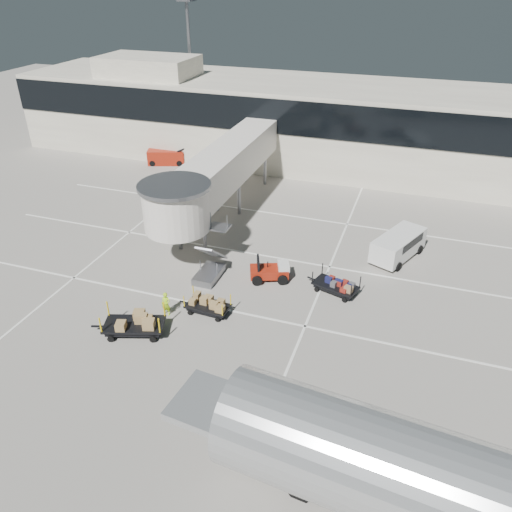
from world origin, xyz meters
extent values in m
plane|color=#A19A90|center=(0.00, 0.00, 0.00)|extent=(140.00, 140.00, 0.00)
cube|color=white|center=(0.00, 2.00, 0.01)|extent=(40.00, 0.15, 0.02)
cube|color=white|center=(0.00, 9.00, 0.01)|extent=(40.00, 0.15, 0.02)
cube|color=white|center=(0.00, 16.00, 0.01)|extent=(40.00, 0.15, 0.02)
cube|color=white|center=(6.00, 10.00, 0.01)|extent=(0.15, 30.00, 0.02)
cube|color=white|center=(-10.00, 10.00, 0.01)|extent=(0.15, 30.00, 0.02)
cube|color=beige|center=(0.00, 30.00, 4.00)|extent=(64.00, 12.00, 8.00)
cube|color=black|center=(0.00, 23.95, 6.00)|extent=(64.00, 0.12, 3.20)
cube|color=beige|center=(-18.00, 28.00, 9.00)|extent=(10.00, 6.00, 2.00)
cylinder|color=slate|center=(-16.00, 34.00, 7.50)|extent=(0.36, 0.36, 15.00)
cube|color=silver|center=(-4.00, 15.00, 4.30)|extent=(3.00, 18.00, 2.80)
cylinder|color=silver|center=(-4.00, 6.00, 4.30)|extent=(4.40, 4.40, 3.00)
cylinder|color=slate|center=(-4.00, 6.00, 5.90)|extent=(4.80, 4.80, 0.25)
cylinder|color=slate|center=(-5.00, 8.00, 1.45)|extent=(0.28, 0.28, 2.90)
cylinder|color=slate|center=(-3.00, 8.00, 1.45)|extent=(0.28, 0.28, 2.90)
cylinder|color=slate|center=(-5.00, 15.00, 1.45)|extent=(0.28, 0.28, 2.90)
cylinder|color=slate|center=(-3.00, 15.00, 1.45)|extent=(0.28, 0.28, 2.90)
cylinder|color=slate|center=(-5.00, 22.00, 1.45)|extent=(0.28, 0.28, 2.90)
cylinder|color=slate|center=(-3.00, 22.00, 1.45)|extent=(0.28, 0.28, 2.90)
cube|color=slate|center=(-1.40, 5.00, 0.25)|extent=(1.40, 2.60, 0.50)
cube|color=slate|center=(-1.40, 5.60, 1.60)|extent=(1.20, 2.60, 2.06)
cube|color=slate|center=(-1.40, 7.00, 2.85)|extent=(1.40, 1.20, 0.12)
cube|color=maroon|center=(2.47, 6.15, 0.58)|extent=(2.79, 2.05, 0.63)
cube|color=silver|center=(3.35, 6.49, 1.00)|extent=(1.11, 1.35, 0.37)
cube|color=black|center=(1.79, 5.87, 1.21)|extent=(0.51, 1.02, 0.95)
cylinder|color=black|center=(1.94, 5.20, 0.34)|extent=(0.72, 0.49, 0.67)
cylinder|color=black|center=(1.44, 6.47, 0.34)|extent=(0.72, 0.49, 0.67)
cylinder|color=black|center=(3.50, 5.82, 0.34)|extent=(0.72, 0.49, 0.67)
cylinder|color=black|center=(3.00, 7.09, 0.34)|extent=(0.72, 0.49, 0.67)
cube|color=black|center=(6.96, 6.05, 0.52)|extent=(3.13, 2.19, 0.11)
cube|color=black|center=(6.96, 6.05, 0.35)|extent=(2.79, 1.90, 0.24)
cube|color=black|center=(5.29, 6.56, 0.38)|extent=(0.65, 0.27, 0.08)
cylinder|color=black|center=(5.83, 5.73, 0.16)|extent=(0.35, 0.22, 0.32)
cylinder|color=black|center=(6.20, 6.95, 0.16)|extent=(0.35, 0.22, 0.32)
cylinder|color=black|center=(7.72, 5.15, 0.16)|extent=(0.35, 0.22, 0.32)
cylinder|color=black|center=(8.10, 6.37, 0.16)|extent=(0.35, 0.22, 0.32)
cylinder|color=black|center=(5.47, 5.84, 0.95)|extent=(0.07, 0.07, 0.85)
cylinder|color=black|center=(5.85, 7.06, 0.95)|extent=(0.07, 0.07, 0.85)
cylinder|color=black|center=(8.08, 5.04, 0.95)|extent=(0.07, 0.07, 0.85)
cylinder|color=black|center=(8.45, 6.26, 0.95)|extent=(0.07, 0.07, 0.85)
cube|color=#4A494E|center=(7.37, 6.25, 0.70)|extent=(0.49, 0.37, 0.24)
cube|color=maroon|center=(6.16, 6.51, 0.75)|extent=(0.44, 0.44, 0.35)
cube|color=#161845|center=(7.34, 6.15, 0.70)|extent=(0.48, 0.36, 0.25)
cube|color=maroon|center=(6.17, 6.53, 0.70)|extent=(0.55, 0.43, 0.25)
cube|color=#90704F|center=(6.05, 6.10, 0.76)|extent=(0.43, 0.35, 0.36)
cube|color=#4A494E|center=(6.02, 6.24, 0.78)|extent=(0.45, 0.38, 0.40)
cube|color=#4A494E|center=(7.08, 6.38, 0.75)|extent=(0.56, 0.43, 0.35)
cube|color=maroon|center=(6.51, 5.97, 0.78)|extent=(0.51, 0.43, 0.40)
cube|color=#90704F|center=(5.92, 6.18, 0.77)|extent=(0.45, 0.37, 0.39)
cube|color=#4A494E|center=(6.91, 5.80, 0.74)|extent=(0.43, 0.37, 0.33)
cube|color=#4A494E|center=(7.35, 5.79, 0.72)|extent=(0.57, 0.49, 0.29)
cube|color=black|center=(0.10, 1.39, 0.48)|extent=(2.67, 1.42, 0.10)
cube|color=black|center=(0.10, 1.39, 0.32)|extent=(2.40, 1.22, 0.22)
cube|color=black|center=(-1.51, 1.46, 0.35)|extent=(0.61, 0.10, 0.07)
cylinder|color=black|center=(-0.84, 0.84, 0.15)|extent=(0.30, 0.14, 0.30)
cylinder|color=black|center=(-0.79, 2.02, 0.15)|extent=(0.30, 0.14, 0.30)
cylinder|color=black|center=(0.99, 0.76, 0.15)|extent=(0.30, 0.14, 0.30)
cylinder|color=black|center=(1.04, 1.94, 0.15)|extent=(0.30, 0.14, 0.30)
cylinder|color=yellow|center=(-1.18, 0.86, 0.87)|extent=(0.06, 0.06, 0.79)
cylinder|color=yellow|center=(-1.13, 2.03, 0.87)|extent=(0.06, 0.06, 0.79)
cylinder|color=yellow|center=(1.33, 0.74, 0.87)|extent=(0.06, 0.06, 0.79)
cylinder|color=yellow|center=(1.38, 1.92, 0.87)|extent=(0.06, 0.06, 0.79)
cube|color=#A3844F|center=(0.75, 1.48, 0.69)|extent=(0.49, 0.47, 0.31)
cube|color=#A3844F|center=(-0.81, 1.61, 0.71)|extent=(0.39, 0.46, 0.36)
cube|color=#A3844F|center=(-0.49, 1.68, 0.70)|extent=(0.51, 0.42, 0.34)
cube|color=#A3844F|center=(-0.27, 1.60, 0.74)|extent=(0.47, 0.49, 0.41)
cube|color=#A3844F|center=(0.23, 1.59, 0.73)|extent=(0.57, 0.46, 0.39)
cube|color=#A3844F|center=(0.65, 1.51, 0.75)|extent=(0.55, 0.38, 0.43)
cube|color=#A3844F|center=(-0.09, 1.78, 0.69)|extent=(0.43, 0.34, 0.31)
cube|color=#A3844F|center=(0.18, 1.59, 0.70)|extent=(0.38, 0.41, 0.34)
cube|color=#A3844F|center=(0.62, 1.61, 0.72)|extent=(0.54, 0.39, 0.38)
cube|color=black|center=(-3.05, -1.75, 0.62)|extent=(3.73, 2.65, 0.14)
cube|color=black|center=(-3.05, -1.75, 0.42)|extent=(3.33, 2.30, 0.28)
cube|color=black|center=(-5.03, -2.39, 0.45)|extent=(0.78, 0.33, 0.09)
cylinder|color=black|center=(-3.94, -2.84, 0.19)|extent=(0.41, 0.27, 0.38)
cylinder|color=black|center=(-4.41, -1.39, 0.19)|extent=(0.41, 0.27, 0.38)
cylinder|color=black|center=(-1.69, -2.11, 0.19)|extent=(0.41, 0.27, 0.38)
cylinder|color=black|center=(-2.16, -0.66, 0.19)|extent=(0.41, 0.27, 0.38)
cylinder|color=yellow|center=(-4.36, -2.97, 1.13)|extent=(0.08, 0.08, 1.01)
cylinder|color=yellow|center=(-4.83, -1.53, 1.13)|extent=(0.08, 0.08, 1.01)
cylinder|color=yellow|center=(-1.28, -1.97, 1.13)|extent=(0.08, 0.08, 1.01)
cylinder|color=yellow|center=(-1.75, -0.53, 1.13)|extent=(0.08, 0.08, 1.01)
cube|color=#A3844F|center=(-1.84, -1.74, 0.94)|extent=(0.63, 0.66, 0.51)
cube|color=#A3844F|center=(-2.30, -1.87, 0.89)|extent=(0.78, 0.71, 0.40)
cube|color=#A3844F|center=(-1.97, -1.94, 0.92)|extent=(0.73, 0.72, 0.46)
cube|color=#A3844F|center=(-3.65, -1.96, 0.99)|extent=(0.67, 0.73, 0.60)
cube|color=#A3844F|center=(-1.96, -1.62, 0.92)|extent=(0.64, 0.63, 0.46)
imported|color=#A4DC17|center=(-2.16, 0.42, 0.77)|extent=(0.57, 0.39, 1.53)
cube|color=silver|center=(10.27, 11.86, 1.04)|extent=(3.67, 5.15, 1.54)
cube|color=silver|center=(11.12, 13.82, 0.75)|extent=(1.91, 1.23, 0.90)
cube|color=black|center=(10.35, 12.04, 1.44)|extent=(2.98, 3.52, 0.62)
cylinder|color=black|center=(8.78, 10.77, 0.34)|extent=(0.49, 0.72, 0.68)
cylinder|color=black|center=(10.51, 10.02, 0.34)|extent=(0.49, 0.72, 0.68)
cylinder|color=black|center=(10.03, 13.69, 0.34)|extent=(0.49, 0.72, 0.68)
cylinder|color=black|center=(11.77, 12.95, 0.34)|extent=(0.49, 0.72, 0.68)
cube|color=maroon|center=(-14.54, 24.00, 0.75)|extent=(4.14, 2.77, 1.51)
cube|color=black|center=(-12.93, 24.56, 1.71)|extent=(1.37, 1.64, 0.53)
cylinder|color=black|center=(-15.64, 22.87, 0.30)|extent=(0.65, 0.43, 0.60)
cylinder|color=black|center=(-16.10, 24.20, 0.30)|extent=(0.65, 0.43, 0.60)
cylinder|color=black|center=(-12.98, 23.80, 0.30)|extent=(0.65, 0.43, 0.60)
cylinder|color=black|center=(-13.44, 25.13, 0.30)|extent=(0.65, 0.43, 0.60)
cylinder|color=#B9BCBE|center=(13.13, -8.65, 2.93)|extent=(15.94, 5.45, 3.91)
cube|color=#B9BCBE|center=(7.79, -8.11, 2.93)|extent=(9.99, 3.70, 0.34)
cylinder|color=#B9BCBE|center=(6.33, -7.97, 1.51)|extent=(3.14, 2.53, 2.25)
cube|color=#B9BCBE|center=(6.33, -7.97, 2.39)|extent=(0.80, 0.32, 1.07)
cylinder|color=slate|center=(9.25, -8.26, 0.54)|extent=(0.29, 0.29, 1.07)
cylinder|color=black|center=(9.25, -8.26, 0.29)|extent=(0.91, 0.40, 0.88)
cylinder|color=slate|center=(8.43, -8.57, 0.78)|extent=(0.27, 0.27, 1.56)
cylinder|color=black|center=(8.43, -8.57, 0.29)|extent=(0.91, 0.40, 0.88)
camera|label=1|loc=(10.77, -20.69, 18.24)|focal=35.00mm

